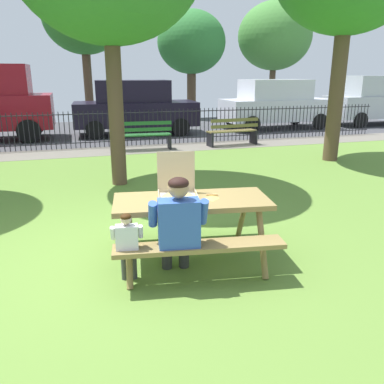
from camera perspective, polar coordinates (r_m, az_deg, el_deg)
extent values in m
cube|color=olive|center=(6.74, -12.91, -2.45)|extent=(28.00, 11.71, 0.02)
cube|color=slate|center=(11.74, -14.72, 5.62)|extent=(28.00, 1.40, 0.01)
cube|color=#424247|center=(15.94, -15.36, 8.40)|extent=(28.00, 7.12, 0.01)
cube|color=olive|center=(4.57, -0.06, -1.37)|extent=(1.89, 1.01, 0.06)
cube|color=olive|center=(4.13, 1.14, -7.91)|extent=(1.82, 0.54, 0.05)
cube|color=olive|center=(5.23, -0.99, -2.46)|extent=(1.82, 0.54, 0.05)
cylinder|color=olive|center=(4.29, -9.16, -8.41)|extent=(0.13, 0.44, 0.74)
cylinder|color=olive|center=(5.05, -9.08, -4.42)|extent=(0.13, 0.44, 0.74)
cylinder|color=olive|center=(4.50, 10.14, -7.23)|extent=(0.13, 0.44, 0.74)
cylinder|color=olive|center=(5.23, 7.34, -3.60)|extent=(0.13, 0.44, 0.74)
cube|color=tan|center=(4.59, -2.07, -0.85)|extent=(0.52, 0.52, 0.01)
cube|color=silver|center=(4.58, -2.07, -0.77)|extent=(0.48, 0.48, 0.00)
cube|color=tan|center=(4.37, -1.84, -1.37)|extent=(0.45, 0.09, 0.04)
cube|color=tan|center=(4.79, -2.28, 0.26)|extent=(0.45, 0.09, 0.04)
cube|color=tan|center=(4.57, -4.83, -0.61)|extent=(0.09, 0.45, 0.04)
cube|color=tan|center=(4.60, 0.66, -0.42)|extent=(0.09, 0.45, 0.04)
cube|color=tan|center=(4.74, -2.33, 3.20)|extent=(0.45, 0.11, 0.45)
cylinder|color=tan|center=(4.58, -2.07, -0.71)|extent=(0.38, 0.38, 0.01)
cylinder|color=#F7CF64|center=(4.58, -2.07, -0.62)|extent=(0.35, 0.35, 0.00)
pyramid|color=#E1C356|center=(4.60, 2.96, -0.81)|extent=(0.18, 0.23, 0.01)
cube|color=tan|center=(4.69, 2.95, -0.40)|extent=(0.14, 0.07, 0.02)
cylinder|color=#2D2D2D|center=(4.57, -3.70, -8.46)|extent=(0.12, 0.12, 0.44)
cylinder|color=#2D2D2D|center=(4.27, -3.53, -6.62)|extent=(0.21, 0.44, 0.15)
cylinder|color=#2D2D2D|center=(4.58, -1.18, -8.32)|extent=(0.12, 0.12, 0.44)
cylinder|color=#2D2D2D|center=(4.29, -0.85, -6.48)|extent=(0.21, 0.44, 0.15)
cube|color=#3359B2|center=(4.00, -1.90, -4.71)|extent=(0.45, 0.28, 0.52)
cylinder|color=#3359B2|center=(3.99, -5.72, -3.23)|extent=(0.12, 0.22, 0.31)
cylinder|color=#3359B2|center=(4.04, 1.67, -2.89)|extent=(0.12, 0.22, 0.31)
sphere|color=tan|center=(3.90, -1.99, 0.60)|extent=(0.21, 0.21, 0.21)
ellipsoid|color=black|center=(3.87, -1.98, 1.27)|extent=(0.21, 0.20, 0.12)
cylinder|color=#3F3F3F|center=(4.38, -9.87, -9.82)|extent=(0.06, 0.06, 0.44)
cylinder|color=#3F3F3F|center=(4.18, -10.07, -7.61)|extent=(0.11, 0.23, 0.08)
cylinder|color=#3F3F3F|center=(4.38, -8.46, -9.77)|extent=(0.06, 0.06, 0.44)
cylinder|color=#3F3F3F|center=(4.18, -8.59, -7.56)|extent=(0.11, 0.23, 0.08)
cube|color=silver|center=(4.03, -9.43, -6.65)|extent=(0.24, 0.15, 0.28)
cylinder|color=silver|center=(4.04, -11.44, -5.85)|extent=(0.06, 0.12, 0.17)
cylinder|color=silver|center=(4.03, -7.49, -5.70)|extent=(0.06, 0.12, 0.17)
sphere|color=beige|center=(3.96, -9.57, -3.90)|extent=(0.11, 0.11, 0.11)
ellipsoid|color=#361F0B|center=(3.95, -9.59, -3.56)|extent=(0.11, 0.11, 0.06)
cylinder|color=black|center=(12.29, -15.21, 10.87)|extent=(20.23, 0.03, 0.03)
cylinder|color=black|center=(12.40, -14.91, 6.97)|extent=(20.23, 0.03, 0.03)
cylinder|color=black|center=(12.50, -25.80, 7.74)|extent=(0.02, 0.02, 1.10)
cylinder|color=black|center=(12.47, -25.16, 7.81)|extent=(0.02, 0.02, 1.10)
cylinder|color=black|center=(12.45, -24.52, 7.87)|extent=(0.02, 0.02, 1.10)
cylinder|color=black|center=(12.44, -23.87, 7.94)|extent=(0.02, 0.02, 1.10)
cylinder|color=black|center=(12.42, -23.23, 8.00)|extent=(0.02, 0.02, 1.10)
cylinder|color=black|center=(12.40, -22.58, 8.07)|extent=(0.02, 0.02, 1.10)
cylinder|color=black|center=(12.39, -21.93, 8.13)|extent=(0.02, 0.02, 1.10)
cylinder|color=black|center=(12.38, -21.28, 8.19)|extent=(0.02, 0.02, 1.10)
cylinder|color=black|center=(12.37, -20.63, 8.25)|extent=(0.02, 0.02, 1.10)
cylinder|color=black|center=(12.36, -19.97, 8.32)|extent=(0.02, 0.02, 1.10)
cylinder|color=black|center=(12.35, -19.32, 8.37)|extent=(0.02, 0.02, 1.10)
cylinder|color=black|center=(12.34, -18.66, 8.43)|extent=(0.02, 0.02, 1.10)
cylinder|color=black|center=(12.34, -18.01, 8.49)|extent=(0.02, 0.02, 1.10)
cylinder|color=black|center=(12.34, -17.35, 8.55)|extent=(0.02, 0.02, 1.10)
cylinder|color=black|center=(12.34, -16.69, 8.60)|extent=(0.02, 0.02, 1.10)
cylinder|color=black|center=(12.34, -16.03, 8.65)|extent=(0.02, 0.02, 1.10)
cylinder|color=black|center=(12.34, -15.38, 8.71)|extent=(0.02, 0.02, 1.10)
cylinder|color=black|center=(12.34, -14.72, 8.76)|extent=(0.02, 0.02, 1.10)
cylinder|color=black|center=(12.35, -14.06, 8.81)|extent=(0.02, 0.02, 1.10)
cylinder|color=black|center=(12.35, -13.40, 8.86)|extent=(0.02, 0.02, 1.10)
cylinder|color=black|center=(12.36, -12.75, 8.91)|extent=(0.02, 0.02, 1.10)
cylinder|color=black|center=(12.37, -12.09, 8.95)|extent=(0.02, 0.02, 1.10)
cylinder|color=black|center=(12.38, -11.44, 9.00)|extent=(0.02, 0.02, 1.10)
cylinder|color=black|center=(12.40, -10.78, 9.04)|extent=(0.02, 0.02, 1.10)
cylinder|color=black|center=(12.41, -10.13, 9.09)|extent=(0.02, 0.02, 1.10)
cylinder|color=black|center=(12.43, -9.48, 9.13)|extent=(0.02, 0.02, 1.10)
cylinder|color=black|center=(12.45, -8.83, 9.17)|extent=(0.02, 0.02, 1.10)
cylinder|color=black|center=(12.46, -8.19, 9.21)|extent=(0.02, 0.02, 1.10)
cylinder|color=black|center=(12.49, -7.54, 9.25)|extent=(0.02, 0.02, 1.10)
cylinder|color=black|center=(12.51, -6.90, 9.28)|extent=(0.02, 0.02, 1.10)
cylinder|color=black|center=(12.53, -6.26, 9.32)|extent=(0.02, 0.02, 1.10)
cylinder|color=black|center=(12.56, -5.62, 9.35)|extent=(0.02, 0.02, 1.10)
cylinder|color=black|center=(12.58, -4.98, 9.39)|extent=(0.02, 0.02, 1.10)
cylinder|color=black|center=(12.61, -4.35, 9.42)|extent=(0.02, 0.02, 1.10)
cylinder|color=black|center=(12.64, -3.72, 9.45)|extent=(0.02, 0.02, 1.10)
cylinder|color=black|center=(12.67, -3.09, 9.48)|extent=(0.02, 0.02, 1.10)
cylinder|color=black|center=(12.71, -2.47, 9.51)|extent=(0.02, 0.02, 1.10)
cylinder|color=black|center=(12.74, -1.85, 9.53)|extent=(0.02, 0.02, 1.10)
cylinder|color=black|center=(12.78, -1.23, 9.56)|extent=(0.02, 0.02, 1.10)
cylinder|color=black|center=(12.82, -0.62, 9.58)|extent=(0.02, 0.02, 1.10)
cylinder|color=black|center=(12.85, 0.00, 9.60)|extent=(0.02, 0.02, 1.10)
cylinder|color=black|center=(12.89, 0.60, 9.63)|extent=(0.02, 0.02, 1.10)
cylinder|color=black|center=(12.94, 1.21, 9.65)|extent=(0.02, 0.02, 1.10)
cylinder|color=black|center=(12.98, 1.80, 9.67)|extent=(0.02, 0.02, 1.10)
cylinder|color=black|center=(13.02, 2.40, 9.68)|extent=(0.02, 0.02, 1.10)
cylinder|color=black|center=(13.07, 2.99, 9.70)|extent=(0.02, 0.02, 1.10)
cylinder|color=black|center=(13.12, 3.58, 9.72)|extent=(0.02, 0.02, 1.10)
cylinder|color=black|center=(13.17, 4.16, 9.73)|extent=(0.02, 0.02, 1.10)
cylinder|color=black|center=(13.21, 4.74, 9.75)|extent=(0.02, 0.02, 1.10)
cylinder|color=black|center=(13.27, 5.32, 9.76)|extent=(0.02, 0.02, 1.10)
cylinder|color=black|center=(13.32, 5.89, 9.77)|extent=(0.02, 0.02, 1.10)
cylinder|color=black|center=(13.37, 6.45, 9.78)|extent=(0.02, 0.02, 1.10)
cylinder|color=black|center=(13.43, 7.01, 9.79)|extent=(0.02, 0.02, 1.10)
cylinder|color=black|center=(13.48, 7.57, 9.80)|extent=(0.02, 0.02, 1.10)
cylinder|color=black|center=(13.54, 8.12, 9.81)|extent=(0.02, 0.02, 1.10)
cylinder|color=black|center=(13.60, 8.67, 9.81)|extent=(0.02, 0.02, 1.10)
cylinder|color=black|center=(13.66, 9.21, 9.82)|extent=(0.02, 0.02, 1.10)
cylinder|color=black|center=(13.72, 9.75, 9.82)|extent=(0.02, 0.02, 1.10)
cylinder|color=black|center=(13.78, 10.28, 9.83)|extent=(0.02, 0.02, 1.10)
cylinder|color=black|center=(13.84, 10.81, 9.83)|extent=(0.02, 0.02, 1.10)
cylinder|color=black|center=(13.91, 11.33, 9.83)|extent=(0.02, 0.02, 1.10)
cylinder|color=black|center=(13.97, 11.85, 9.84)|extent=(0.02, 0.02, 1.10)
cylinder|color=black|center=(14.04, 12.36, 9.84)|extent=(0.02, 0.02, 1.10)
cylinder|color=black|center=(14.11, 12.87, 9.84)|extent=(0.02, 0.02, 1.10)
cylinder|color=black|center=(14.18, 13.38, 9.84)|extent=(0.02, 0.02, 1.10)
cylinder|color=black|center=(14.25, 13.87, 9.83)|extent=(0.02, 0.02, 1.10)
cylinder|color=black|center=(14.32, 14.37, 9.83)|extent=(0.02, 0.02, 1.10)
cylinder|color=black|center=(14.39, 14.86, 9.83)|extent=(0.02, 0.02, 1.10)
cylinder|color=black|center=(14.46, 15.34, 9.83)|extent=(0.02, 0.02, 1.10)
cylinder|color=black|center=(14.54, 15.82, 9.82)|extent=(0.02, 0.02, 1.10)
cylinder|color=black|center=(14.61, 16.30, 9.82)|extent=(0.02, 0.02, 1.10)
cylinder|color=black|center=(14.69, 16.76, 9.81)|extent=(0.02, 0.02, 1.10)
cylinder|color=black|center=(14.76, 17.23, 9.80)|extent=(0.02, 0.02, 1.10)
cylinder|color=black|center=(14.84, 17.69, 9.80)|extent=(0.02, 0.02, 1.10)
cylinder|color=black|center=(14.92, 18.14, 9.79)|extent=(0.02, 0.02, 1.10)
cylinder|color=black|center=(15.00, 18.59, 9.78)|extent=(0.02, 0.02, 1.10)
cylinder|color=black|center=(15.08, 19.04, 9.78)|extent=(0.02, 0.02, 1.10)
cylinder|color=black|center=(15.16, 19.48, 9.77)|extent=(0.02, 0.02, 1.10)
cylinder|color=black|center=(15.24, 19.92, 9.76)|extent=(0.02, 0.02, 1.10)
cylinder|color=black|center=(15.33, 20.35, 9.75)|extent=(0.02, 0.02, 1.10)
cylinder|color=black|center=(15.41, 20.77, 9.74)|extent=(0.02, 0.02, 1.10)
cylinder|color=black|center=(15.49, 21.20, 9.73)|extent=(0.02, 0.02, 1.10)
cylinder|color=black|center=(15.58, 21.61, 9.72)|extent=(0.02, 0.02, 1.10)
cylinder|color=black|center=(15.67, 22.02, 9.71)|extent=(0.02, 0.02, 1.10)
cylinder|color=black|center=(15.75, 22.43, 9.69)|extent=(0.02, 0.02, 1.10)
cylinder|color=black|center=(15.84, 22.84, 9.68)|extent=(0.02, 0.02, 1.10)
cylinder|color=black|center=(15.93, 23.24, 9.67)|extent=(0.02, 0.02, 1.10)
cylinder|color=black|center=(16.02, 23.63, 9.66)|extent=(0.02, 0.02, 1.10)
cylinder|color=black|center=(16.11, 24.02, 9.64)|extent=(0.02, 0.02, 1.10)
cube|color=#26672D|center=(11.88, -7.13, 8.34)|extent=(1.60, 0.19, 0.04)
cube|color=#26672D|center=(11.74, -7.05, 8.25)|extent=(1.60, 0.19, 0.04)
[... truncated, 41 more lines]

